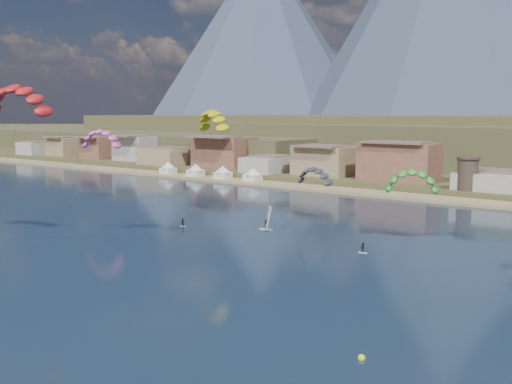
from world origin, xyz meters
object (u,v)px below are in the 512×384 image
watchtower (468,173)px  kitesurfer_red (18,96)px  kitesurfer_yellow (213,118)px  kitesurfer_green (411,178)px  windsurfer (267,222)px  buoy (362,358)px

watchtower → kitesurfer_red: kitesurfer_red is taller
kitesurfer_yellow → kitesurfer_green: bearing=1.3°
kitesurfer_red → kitesurfer_yellow: kitesurfer_red is taller
kitesurfer_red → kitesurfer_yellow: (6.94, 38.79, -3.70)m
kitesurfer_yellow → windsurfer: bearing=-13.7°
kitesurfer_green → buoy: size_ratio=22.52×
windsurfer → buoy: windsurfer is taller
kitesurfer_red → windsurfer: (23.62, 34.73, -22.94)m
buoy → kitesurfer_red: bearing=173.8°
watchtower → kitesurfer_yellow: kitesurfer_yellow is taller
kitesurfer_yellow → kitesurfer_green: 43.62m
kitesurfer_yellow → buoy: kitesurfer_yellow is taller
watchtower → kitesurfer_red: bearing=-112.1°
kitesurfer_yellow → kitesurfer_green: size_ratio=1.57×
windsurfer → buoy: (41.26, -41.80, -1.31)m
buoy → kitesurfer_green: bearing=108.2°
kitesurfer_yellow → kitesurfer_green: kitesurfer_yellow is taller
watchtower → kitesurfer_green: 59.69m
kitesurfer_green → buoy: bearing=-71.8°
kitesurfer_red → buoy: size_ratio=41.02×
watchtower → windsurfer: size_ratio=1.91×
windsurfer → kitesurfer_red: bearing=-124.2°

